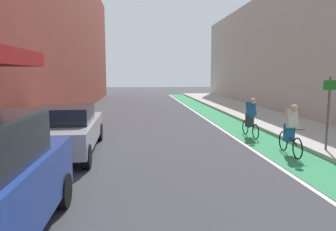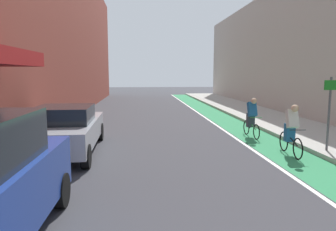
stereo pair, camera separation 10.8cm
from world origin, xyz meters
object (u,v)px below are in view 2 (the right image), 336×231
at_px(cyclist_mid, 291,130).
at_px(street_sign_post, 329,107).
at_px(cyclist_trailing, 252,117).
at_px(parked_sedan_silver, 66,129).

xyz_separation_m(cyclist_mid, street_sign_post, (1.17, -0.05, 0.71)).
bearing_deg(cyclist_trailing, cyclist_mid, -85.37).
distance_m(cyclist_trailing, street_sign_post, 3.34).
relative_size(parked_sedan_silver, cyclist_trailing, 2.91).
bearing_deg(cyclist_mid, parked_sedan_silver, 172.97).
bearing_deg(cyclist_mid, cyclist_trailing, 94.63).
xyz_separation_m(parked_sedan_silver, street_sign_post, (8.21, -0.92, 0.73)).
relative_size(cyclist_mid, cyclist_trailing, 1.03).
bearing_deg(parked_sedan_silver, street_sign_post, -6.41).
distance_m(parked_sedan_silver, street_sign_post, 8.30).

